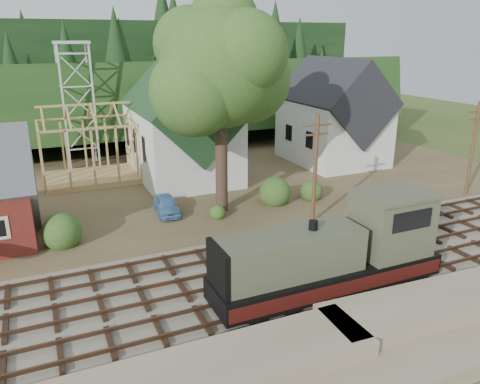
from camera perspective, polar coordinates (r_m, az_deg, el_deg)
name	(u,v)px	position (r m, az deg, el deg)	size (l,w,h in m)	color
ground	(256,278)	(26.58, 1.94, -10.40)	(140.00, 140.00, 0.00)	#384C1E
embankment	(348,372)	(20.58, 13.06, -20.63)	(64.00, 5.00, 1.60)	#7F7259
railroad_bed	(256,276)	(26.54, 1.94, -10.25)	(64.00, 11.00, 0.16)	#726B5B
village_flat	(168,186)	(42.17, -8.81, 0.73)	(64.00, 26.00, 0.30)	brown
hillside	(119,137)	(65.00, -14.57, 6.47)	(70.00, 28.00, 8.00)	#1E3F19
ridge	(101,119)	(80.58, -16.60, 8.52)	(80.00, 20.00, 12.00)	black
church	(181,125)	(43.07, -7.16, 8.08)	(8.40, 15.17, 13.00)	silver
farmhouse	(333,118)	(49.55, 11.27, 8.85)	(8.40, 10.80, 10.60)	silver
timber_frame	(89,149)	(44.14, -17.97, 5.04)	(8.20, 6.20, 6.99)	tan
lattice_tower	(74,67)	(49.15, -19.63, 14.16)	(3.20, 3.20, 12.12)	silver
big_tree	(222,76)	(33.48, -2.20, 13.97)	(10.90, 8.40, 14.70)	#38281E
telegraph_pole_near	(315,168)	(32.45, 9.15, 2.89)	(2.20, 0.28, 8.00)	#4C331E
telegraph_pole_far	(473,148)	(42.39, 26.51, 4.83)	(2.20, 0.28, 8.00)	#4C331E
locomotive	(336,254)	(24.77, 11.67, -7.42)	(12.35, 3.09, 4.93)	black
car_blue	(167,205)	(35.03, -8.95, -1.57)	(1.57, 3.91, 1.33)	#5D8EC7
car_red	(349,153)	(51.88, 13.19, 4.62)	(1.87, 4.05, 1.13)	red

